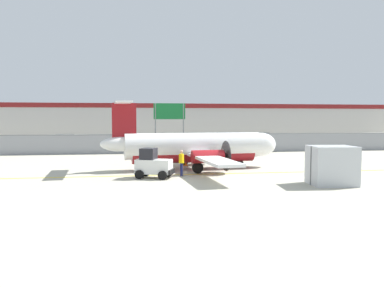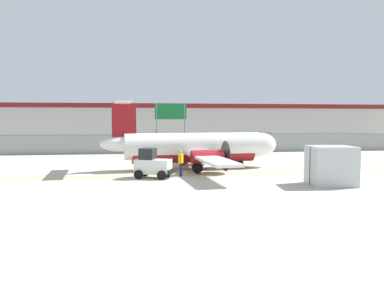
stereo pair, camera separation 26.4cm
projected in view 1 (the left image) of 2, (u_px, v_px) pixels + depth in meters
The scene contains 16 objects.
ground_plane at pixel (216, 174), 25.35m from camera, with size 140.00×140.00×0.01m.
perimeter_fence at pixel (185, 143), 41.06m from camera, with size 98.00×0.10×2.10m.
parking_lot_strip at pixel (174, 145), 52.47m from camera, with size 98.00×17.00×0.12m.
background_building at pixel (164, 121), 70.49m from camera, with size 91.00×8.10×6.50m.
commuter_airplane at pixel (197, 147), 27.82m from camera, with size 13.42×16.08×4.92m.
baggage_tug at pixel (153, 164), 23.57m from camera, with size 2.57×2.03×1.88m.
ground_crew_worker at pixel (181, 162), 24.35m from camera, with size 0.35×0.54×1.70m.
cargo_container at pixel (332, 165), 21.10m from camera, with size 2.58×2.22×2.20m.
traffic_cone_near_left at pixel (186, 162), 29.94m from camera, with size 0.36×0.36×0.64m.
traffic_cone_near_right at pixel (170, 164), 28.17m from camera, with size 0.36×0.36×0.64m.
parked_car_0 at pixel (64, 140), 49.42m from camera, with size 4.26×2.12×1.58m.
parked_car_1 at pixel (120, 141), 48.33m from camera, with size 4.33×2.29×1.58m.
parked_car_2 at pixel (168, 138), 54.37m from camera, with size 4.32×2.25×1.58m.
parked_car_3 at pixel (224, 138), 56.08m from camera, with size 4.23×2.06×1.58m.
parked_car_4 at pixel (261, 138), 55.29m from camera, with size 4.35×2.33×1.58m.
highway_sign at pixel (169, 115), 42.45m from camera, with size 3.60×0.14×5.50m.
Camera 1 is at (-5.39, -22.63, 3.72)m, focal length 35.00 mm.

